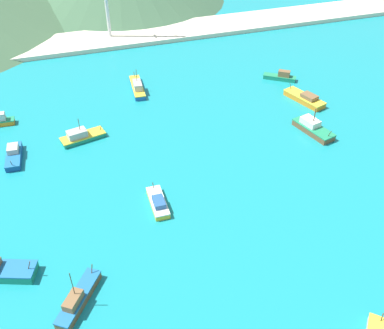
{
  "coord_description": "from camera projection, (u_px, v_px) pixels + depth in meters",
  "views": [
    {
      "loc": [
        -30.85,
        -17.84,
        48.7
      ],
      "look_at": [
        -12.07,
        38.25,
        2.81
      ],
      "focal_mm": 40.57,
      "sensor_mm": 36.0,
      "label": 1
    }
  ],
  "objects": [
    {
      "name": "ground",
      "position": [
        275.0,
        193.0,
        73.59
      ],
      "size": [
        260.0,
        280.0,
        0.5
      ],
      "color": "teal"
    },
    {
      "name": "fishing_boat_4",
      "position": [
        78.0,
        299.0,
        55.72
      ],
      "size": [
        6.88,
        8.5,
        6.45
      ],
      "color": "brown",
      "rests_on": "ground"
    },
    {
      "name": "fishing_boat_8",
      "position": [
        14.0,
        155.0,
        80.41
      ],
      "size": [
        3.13,
        8.25,
        2.36
      ],
      "color": "#14478C",
      "rests_on": "ground"
    },
    {
      "name": "fishing_boat_3",
      "position": [
        305.0,
        98.0,
        97.29
      ],
      "size": [
        6.11,
        10.54,
        2.59
      ],
      "color": "orange",
      "rests_on": "ground"
    },
    {
      "name": "fishing_boat_5",
      "position": [
        81.0,
        136.0,
        85.24
      ],
      "size": [
        9.06,
        4.92,
        4.87
      ],
      "color": "#198466",
      "rests_on": "ground"
    },
    {
      "name": "fishing_boat_2",
      "position": [
        137.0,
        87.0,
        101.31
      ],
      "size": [
        3.32,
        11.08,
        5.48
      ],
      "color": "#1E5BA8",
      "rests_on": "ground"
    },
    {
      "name": "fishing_boat_1",
      "position": [
        281.0,
        77.0,
        105.82
      ],
      "size": [
        7.53,
        6.23,
        2.43
      ],
      "color": "#198466",
      "rests_on": "ground"
    },
    {
      "name": "fishing_boat_0",
      "position": [
        158.0,
        203.0,
        70.3
      ],
      "size": [
        2.59,
        7.42,
        2.11
      ],
      "color": "gold",
      "rests_on": "ground"
    },
    {
      "name": "fishing_boat_9",
      "position": [
        313.0,
        128.0,
        87.42
      ],
      "size": [
        5.33,
        9.72,
        5.32
      ],
      "color": "brown",
      "rests_on": "ground"
    },
    {
      "name": "beach_strip",
      "position": [
        159.0,
        33.0,
        129.22
      ],
      "size": [
        247.0,
        14.69,
        1.2
      ],
      "primitive_type": "cube",
      "color": "beige",
      "rests_on": "ground"
    }
  ]
}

